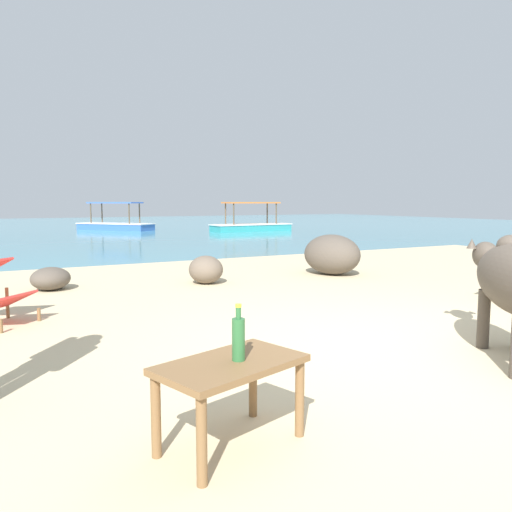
# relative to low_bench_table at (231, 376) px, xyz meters

# --- Properties ---
(sand_beach) EXTENTS (18.00, 14.00, 0.04)m
(sand_beach) POSITION_rel_low_bench_table_xyz_m (2.07, 0.91, -0.40)
(sand_beach) COLOR #CCB78E
(sand_beach) RESTS_ON ground
(water_surface) EXTENTS (60.00, 36.00, 0.03)m
(water_surface) POSITION_rel_low_bench_table_xyz_m (2.07, 22.91, -0.42)
(water_surface) COLOR teal
(water_surface) RESTS_ON ground
(low_bench_table) EXTENTS (0.86, 0.64, 0.46)m
(low_bench_table) POSITION_rel_low_bench_table_xyz_m (0.00, 0.00, 0.00)
(low_bench_table) COLOR brown
(low_bench_table) RESTS_ON sand_beach
(bottle) EXTENTS (0.07, 0.07, 0.30)m
(bottle) POSITION_rel_low_bench_table_xyz_m (0.04, -0.01, 0.20)
(bottle) COLOR #2D6B38
(bottle) RESTS_ON low_bench_table
(shore_rock_large) EXTENTS (1.04, 1.24, 0.70)m
(shore_rock_large) POSITION_rel_low_bench_table_xyz_m (4.19, 4.77, -0.03)
(shore_rock_large) COLOR brown
(shore_rock_large) RESTS_ON sand_beach
(shore_rock_small) EXTENTS (0.74, 0.77, 0.33)m
(shore_rock_small) POSITION_rel_low_bench_table_xyz_m (-0.35, 5.42, -0.21)
(shore_rock_small) COLOR brown
(shore_rock_small) RESTS_ON sand_beach
(shore_rock_flat) EXTENTS (0.57, 0.63, 0.44)m
(shore_rock_flat) POSITION_rel_low_bench_table_xyz_m (1.86, 4.90, -0.16)
(shore_rock_flat) COLOR #6B5B4C
(shore_rock_flat) RESTS_ON sand_beach
(boat_blue) EXTENTS (3.22, 3.58, 1.29)m
(boat_blue) POSITION_rel_low_bench_table_xyz_m (3.97, 21.09, -0.13)
(boat_blue) COLOR #3866B7
(boat_blue) RESTS_ON water_surface
(boat_teal) EXTENTS (3.72, 1.31, 1.29)m
(boat_teal) POSITION_rel_low_bench_table_xyz_m (9.13, 17.37, -0.13)
(boat_teal) COLOR teal
(boat_teal) RESTS_ON water_surface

